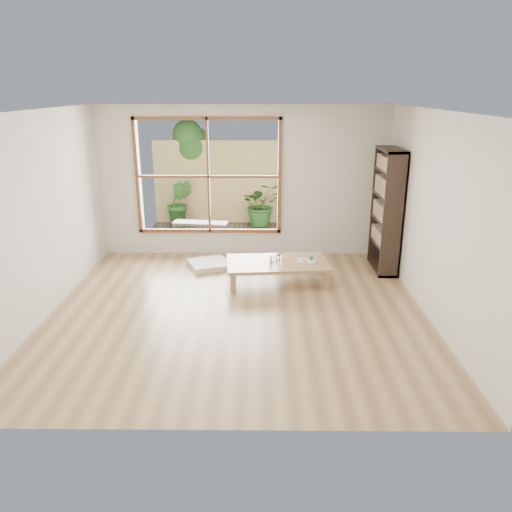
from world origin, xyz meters
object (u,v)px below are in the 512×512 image
Objects in this scene: bookshelf at (387,211)px; food_tray at (308,260)px; garden_bench at (200,225)px; low_table at (278,264)px.

bookshelf is 6.14× the size of food_tray.
bookshelf is at bearing 39.85° from food_tray.
bookshelf is 1.57m from food_tray.
bookshelf reaches higher than garden_bench.
garden_bench reaches higher than low_table.
bookshelf reaches higher than food_tray.
bookshelf is at bearing 14.50° from low_table.
garden_bench is at bearing 144.64° from food_tray.
bookshelf is at bearing -19.20° from garden_bench.
low_table is at bearing -160.34° from bookshelf.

